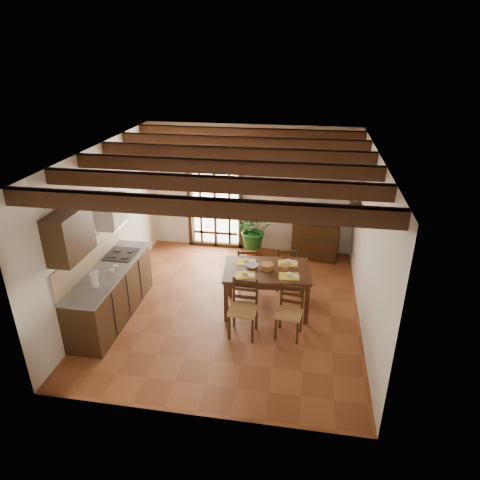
% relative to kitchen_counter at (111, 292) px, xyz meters
% --- Properties ---
extents(ground_plane, '(5.00, 5.00, 0.00)m').
position_rel_kitchen_counter_xyz_m(ground_plane, '(1.96, 0.60, -0.47)').
color(ground_plane, brown).
extents(room_shell, '(4.52, 5.02, 2.81)m').
position_rel_kitchen_counter_xyz_m(room_shell, '(1.96, 0.60, 1.34)').
color(room_shell, silver).
rests_on(room_shell, ground_plane).
extents(ceiling_beams, '(4.50, 4.34, 0.20)m').
position_rel_kitchen_counter_xyz_m(ceiling_beams, '(1.96, 0.60, 2.22)').
color(ceiling_beams, black).
rests_on(ceiling_beams, room_shell).
extents(french_door, '(1.26, 0.11, 2.32)m').
position_rel_kitchen_counter_xyz_m(french_door, '(1.16, 3.05, 0.70)').
color(french_door, white).
rests_on(french_door, ground_plane).
extents(kitchen_counter, '(0.64, 2.25, 1.38)m').
position_rel_kitchen_counter_xyz_m(kitchen_counter, '(0.00, 0.00, 0.00)').
color(kitchen_counter, black).
rests_on(kitchen_counter, ground_plane).
extents(upper_cabinet, '(0.35, 0.80, 0.70)m').
position_rel_kitchen_counter_xyz_m(upper_cabinet, '(-0.12, -0.70, 1.38)').
color(upper_cabinet, black).
rests_on(upper_cabinet, room_shell).
extents(range_hood, '(0.38, 0.60, 0.54)m').
position_rel_kitchen_counter_xyz_m(range_hood, '(-0.09, 0.55, 1.26)').
color(range_hood, white).
rests_on(range_hood, room_shell).
extents(counter_items, '(0.50, 1.43, 0.25)m').
position_rel_kitchen_counter_xyz_m(counter_items, '(0.00, 0.09, 0.49)').
color(counter_items, black).
rests_on(counter_items, kitchen_counter).
extents(dining_table, '(1.56, 1.09, 0.80)m').
position_rel_kitchen_counter_xyz_m(dining_table, '(2.58, 0.66, 0.22)').
color(dining_table, '#3A2013').
rests_on(dining_table, ground_plane).
extents(chair_near_left, '(0.46, 0.44, 0.95)m').
position_rel_kitchen_counter_xyz_m(chair_near_left, '(2.29, -0.13, -0.18)').
color(chair_near_left, '#A67946').
rests_on(chair_near_left, ground_plane).
extents(chair_near_right, '(0.45, 0.44, 0.87)m').
position_rel_kitchen_counter_xyz_m(chair_near_right, '(3.02, -0.05, -0.20)').
color(chair_near_right, '#A67946').
rests_on(chair_near_right, ground_plane).
extents(chair_far_left, '(0.44, 0.43, 0.85)m').
position_rel_kitchen_counter_xyz_m(chair_far_left, '(2.14, 1.37, -0.21)').
color(chair_far_left, '#A67946').
rests_on(chair_far_left, ground_plane).
extents(chair_far_right, '(0.48, 0.47, 0.90)m').
position_rel_kitchen_counter_xyz_m(chair_far_right, '(2.87, 1.44, -0.19)').
color(chair_far_right, '#A67946').
rests_on(chair_far_right, ground_plane).
extents(table_setting, '(1.07, 0.71, 0.10)m').
position_rel_kitchen_counter_xyz_m(table_setting, '(2.58, 0.66, 0.40)').
color(table_setting, yellow).
rests_on(table_setting, dining_table).
extents(table_bowl, '(0.29, 0.29, 0.05)m').
position_rel_kitchen_counter_xyz_m(table_bowl, '(2.31, 0.68, 0.35)').
color(table_bowl, white).
rests_on(table_bowl, dining_table).
extents(sideboard, '(1.03, 0.57, 0.83)m').
position_rel_kitchen_counter_xyz_m(sideboard, '(3.42, 2.83, -0.06)').
color(sideboard, black).
rests_on(sideboard, ground_plane).
extents(crt_tv, '(0.41, 0.38, 0.34)m').
position_rel_kitchen_counter_xyz_m(crt_tv, '(3.42, 2.82, 0.55)').
color(crt_tv, black).
rests_on(crt_tv, sideboard).
extents(fuse_box, '(0.25, 0.03, 0.32)m').
position_rel_kitchen_counter_xyz_m(fuse_box, '(3.46, 3.08, 1.28)').
color(fuse_box, white).
rests_on(fuse_box, room_shell).
extents(plant_pot, '(0.36, 0.36, 0.22)m').
position_rel_kitchen_counter_xyz_m(plant_pot, '(2.08, 2.75, -0.36)').
color(plant_pot, '#9B3616').
rests_on(plant_pot, ground_plane).
extents(potted_plant, '(2.52, 2.38, 2.21)m').
position_rel_kitchen_counter_xyz_m(potted_plant, '(2.08, 2.75, 0.10)').
color(potted_plant, '#144C19').
rests_on(potted_plant, ground_plane).
extents(wall_shelf, '(0.20, 0.42, 0.20)m').
position_rel_kitchen_counter_xyz_m(wall_shelf, '(4.10, 2.20, 1.04)').
color(wall_shelf, black).
rests_on(wall_shelf, room_shell).
extents(shelf_vase, '(0.15, 0.15, 0.15)m').
position_rel_kitchen_counter_xyz_m(shelf_vase, '(4.10, 2.20, 1.18)').
color(shelf_vase, '#B2BFB2').
rests_on(shelf_vase, wall_shelf).
extents(shelf_flowers, '(0.14, 0.14, 0.36)m').
position_rel_kitchen_counter_xyz_m(shelf_flowers, '(4.10, 2.20, 1.38)').
color(shelf_flowers, yellow).
rests_on(shelf_flowers, shelf_vase).
extents(framed_picture, '(0.03, 0.32, 0.32)m').
position_rel_kitchen_counter_xyz_m(framed_picture, '(4.18, 2.20, 1.58)').
color(framed_picture, brown).
rests_on(framed_picture, room_shell).
extents(pendant_lamp, '(0.36, 0.36, 0.84)m').
position_rel_kitchen_counter_xyz_m(pendant_lamp, '(2.58, 0.76, 1.60)').
color(pendant_lamp, black).
rests_on(pendant_lamp, room_shell).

